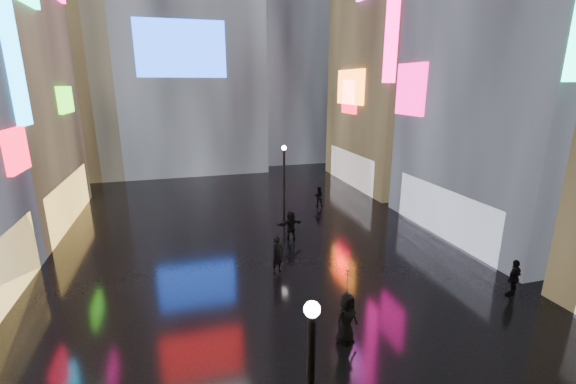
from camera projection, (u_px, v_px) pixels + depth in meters
name	position (u px, v px, depth m)	size (l,w,h in m)	color
ground	(252.00, 237.00, 23.24)	(140.00, 140.00, 0.00)	black
building_right_far	(410.00, 23.00, 32.93)	(10.28, 12.00, 28.00)	black
tower_flank_right	(282.00, 12.00, 45.08)	(12.00, 12.00, 34.00)	black
tower_flank_left	(59.00, 39.00, 36.39)	(10.00, 10.00, 26.00)	black
lamp_far	(284.00, 180.00, 24.72)	(0.30, 0.30, 5.20)	black
pedestrian_3	(514.00, 278.00, 16.61)	(0.99, 0.41, 1.69)	black
pedestrian_4	(346.00, 318.00, 13.60)	(0.92, 0.60, 1.89)	black
pedestrian_5	(291.00, 225.00, 22.70)	(1.62, 0.51, 1.74)	black
pedestrian_6	(278.00, 255.00, 18.66)	(0.69, 0.45, 1.88)	black
pedestrian_7	(319.00, 196.00, 28.99)	(0.74, 0.58, 1.53)	black
umbrella_2	(348.00, 282.00, 13.21)	(1.03, 1.05, 0.95)	black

